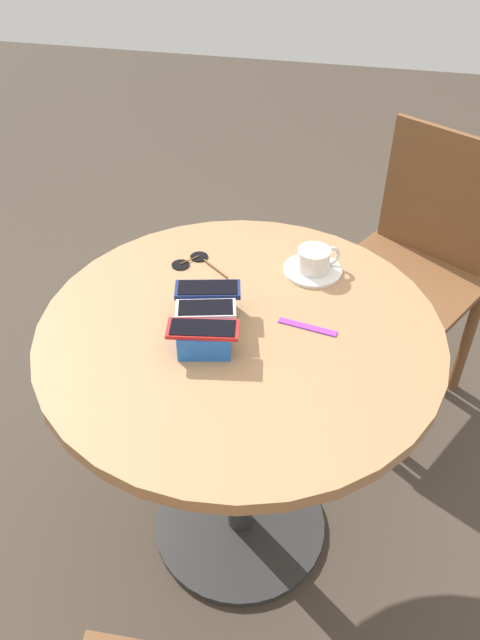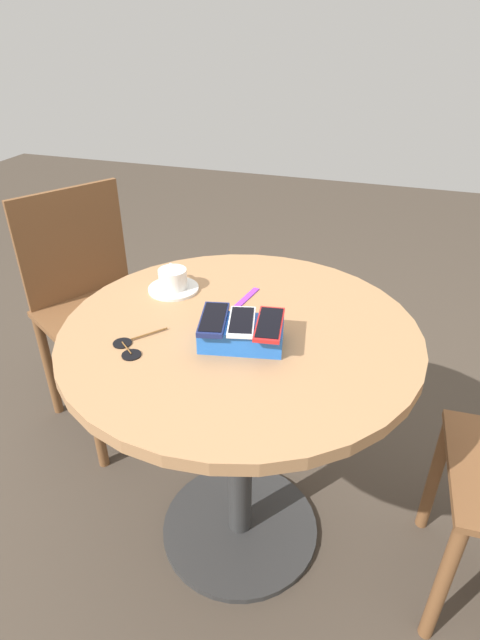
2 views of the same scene
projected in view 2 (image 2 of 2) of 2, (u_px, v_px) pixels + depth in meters
name	position (u px, v px, depth m)	size (l,w,h in m)	color
ground_plane	(240.00, 528.00, 1.57)	(8.00, 8.00, 0.00)	#42382D
round_table	(240.00, 383.00, 1.27)	(0.85, 0.85, 0.75)	#2D2D2D
phone_box	(241.00, 334.00, 1.11)	(0.20, 0.14, 0.05)	blue
phone_red	(269.00, 324.00, 1.08)	(0.08, 0.15, 0.01)	red
phone_white	(242.00, 322.00, 1.09)	(0.08, 0.13, 0.01)	silver
phone_navy	(213.00, 319.00, 1.10)	(0.09, 0.15, 0.01)	navy
saucer	(174.00, 289.00, 1.34)	(0.14, 0.14, 0.01)	silver
coffee_cup	(173.00, 278.00, 1.33)	(0.08, 0.10, 0.05)	silver
lanyard_strap	(246.00, 298.00, 1.30)	(0.13, 0.02, 0.00)	purple
sunglasses	(129.00, 347.00, 1.11)	(0.09, 0.14, 0.01)	black
chair_far_side	(99.00, 307.00, 1.82)	(0.58, 0.58, 0.87)	brown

